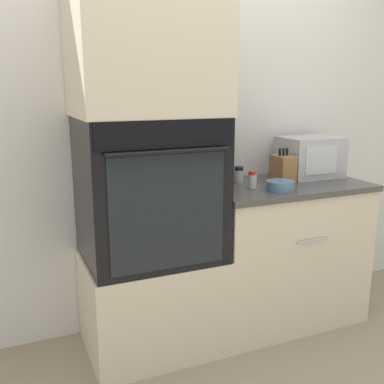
% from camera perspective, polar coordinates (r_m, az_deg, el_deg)
% --- Properties ---
extents(ground_plane, '(12.00, 12.00, 0.00)m').
position_cam_1_polar(ground_plane, '(2.74, 5.14, -20.06)').
color(ground_plane, gray).
extents(wall_back, '(8.00, 0.05, 2.50)m').
position_cam_1_polar(wall_back, '(2.87, -0.38, 8.18)').
color(wall_back, silver).
rests_on(wall_back, ground_plane).
extents(oven_cabinet_base, '(0.76, 0.60, 0.56)m').
position_cam_1_polar(oven_cabinet_base, '(2.71, -5.13, -13.61)').
color(oven_cabinet_base, beige).
rests_on(oven_cabinet_base, ground_plane).
extents(wall_oven, '(0.73, 0.64, 0.79)m').
position_cam_1_polar(wall_oven, '(2.48, -5.42, 0.45)').
color(wall_oven, black).
rests_on(wall_oven, oven_cabinet_base).
extents(oven_cabinet_upper, '(0.76, 0.60, 0.82)m').
position_cam_1_polar(oven_cabinet_upper, '(2.43, -5.88, 19.22)').
color(oven_cabinet_upper, beige).
rests_on(oven_cabinet_upper, wall_oven).
extents(counter_unit, '(1.03, 0.63, 0.91)m').
position_cam_1_polar(counter_unit, '(3.00, 11.12, -7.38)').
color(counter_unit, beige).
rests_on(counter_unit, ground_plane).
extents(microwave, '(0.39, 0.29, 0.27)m').
position_cam_1_polar(microwave, '(3.10, 14.74, 4.33)').
color(microwave, '#B2B5BA').
rests_on(microwave, counter_unit).
extents(knife_block, '(0.10, 0.16, 0.22)m').
position_cam_1_polar(knife_block, '(2.87, 11.45, 2.90)').
color(knife_block, olive).
rests_on(knife_block, counter_unit).
extents(bowl, '(0.16, 0.16, 0.06)m').
position_cam_1_polar(bowl, '(2.66, 11.14, 0.79)').
color(bowl, '#517599').
rests_on(bowl, counter_unit).
extents(condiment_jar_near, '(0.05, 0.05, 0.10)m').
position_cam_1_polar(condiment_jar_near, '(2.70, 7.67, 1.57)').
color(condiment_jar_near, silver).
rests_on(condiment_jar_near, counter_unit).
extents(condiment_jar_mid, '(0.06, 0.06, 0.10)m').
position_cam_1_polar(condiment_jar_mid, '(2.83, 5.94, 2.18)').
color(condiment_jar_mid, silver).
rests_on(condiment_jar_mid, counter_unit).
extents(condiment_jar_far, '(0.05, 0.05, 0.12)m').
position_cam_1_polar(condiment_jar_far, '(2.76, 3.83, 2.09)').
color(condiment_jar_far, brown).
rests_on(condiment_jar_far, counter_unit).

